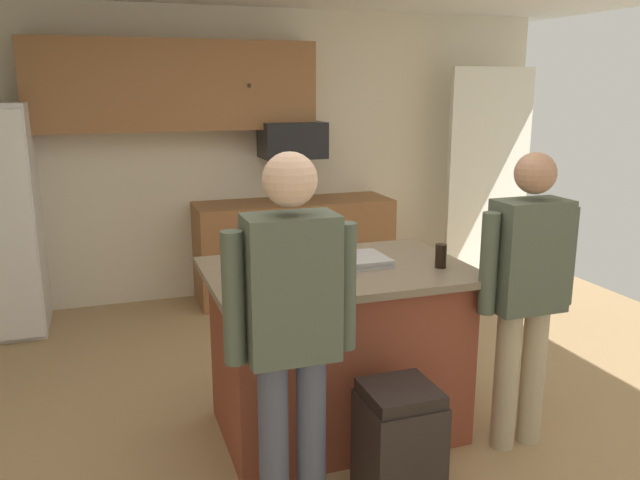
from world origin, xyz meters
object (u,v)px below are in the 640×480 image
serving_tray (347,261)px  kitchen_island (337,349)px  microwave_over_range (292,140)px  glass_short_whisky (256,251)px  mug_blue_stoneware (269,275)px  tumbler_amber (273,261)px  person_elder_center (527,284)px  trash_bin (398,448)px  glass_stout_tall (325,266)px  person_guest_right (291,323)px  mug_ceramic_white (318,249)px  glass_pilsner (441,256)px

serving_tray → kitchen_island: bearing=-149.8°
microwave_over_range → glass_short_whisky: microwave_over_range is taller
mug_blue_stoneware → tumbler_amber: bearing=68.3°
person_elder_center → trash_bin: 1.10m
mug_blue_stoneware → glass_short_whisky: (0.04, 0.42, 0.01)m
glass_short_whisky → glass_stout_tall: (0.24, -0.48, 0.02)m
microwave_over_range → serving_tray: (-0.40, -2.40, -0.47)m
glass_short_whisky → person_elder_center: bearing=-30.1°
person_elder_center → trash_bin: size_ratio=2.63×
person_elder_center → mug_blue_stoneware: bearing=14.7°
person_guest_right → glass_stout_tall: (0.33, 0.53, 0.07)m
mug_blue_stoneware → trash_bin: 1.03m
trash_bin → mug_blue_stoneware: bearing=126.2°
microwave_over_range → kitchen_island: size_ratio=0.39×
mug_ceramic_white → glass_short_whisky: bearing=179.1°
trash_bin → glass_short_whisky: bearing=111.7°
person_guest_right → glass_stout_tall: person_guest_right is taller
tumbler_amber → microwave_over_range: bearing=71.1°
microwave_over_range → glass_stout_tall: microwave_over_range is taller
kitchen_island → tumbler_amber: (-0.36, 0.02, 0.54)m
kitchen_island → glass_pilsner: bearing=-18.3°
person_elder_center → mug_ceramic_white: size_ratio=12.35×
person_elder_center → mug_ceramic_white: (-0.90, 0.73, 0.09)m
microwave_over_range → tumbler_amber: 2.59m
kitchen_island → serving_tray: serving_tray is taller
microwave_over_range → person_elder_center: (0.41, -2.91, -0.53)m
glass_short_whisky → glass_pilsner: size_ratio=0.93×
kitchen_island → glass_stout_tall: 0.62m
glass_stout_tall → kitchen_island: bearing=54.7°
mug_blue_stoneware → serving_tray: (0.50, 0.20, -0.02)m
kitchen_island → glass_pilsner: (0.53, -0.18, 0.54)m
mug_ceramic_white → mug_blue_stoneware: bearing=-134.0°
glass_pilsner → trash_bin: bearing=-131.2°
mug_blue_stoneware → tumbler_amber: 0.19m
mug_ceramic_white → person_elder_center: bearing=-38.9°
person_guest_right → serving_tray: 0.96m
person_elder_center → tumbler_amber: (-1.23, 0.49, 0.10)m
serving_tray → trash_bin: (-0.05, -0.80, -0.68)m
kitchen_island → tumbler_amber: 0.65m
person_guest_right → tumbler_amber: (0.13, 0.76, 0.06)m
serving_tray → trash_bin: 1.05m
kitchen_island → glass_short_whisky: (-0.39, 0.26, 0.54)m
glass_stout_tall → trash_bin: bearing=-73.0°
glass_pilsner → person_elder_center: bearing=-40.5°
serving_tray → person_elder_center: bearing=-32.3°
tumbler_amber → glass_stout_tall: size_ratio=0.77×
glass_stout_tall → tumbler_amber: bearing=131.2°
trash_bin → person_elder_center: bearing=18.7°
person_guest_right → trash_bin: size_ratio=2.75×
microwave_over_range → person_guest_right: size_ratio=0.33×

